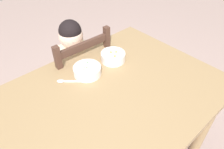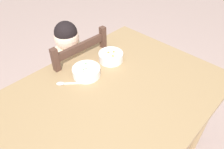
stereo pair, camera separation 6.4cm
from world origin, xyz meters
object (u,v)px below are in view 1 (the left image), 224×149
object	(u,v)px
dining_table	(114,104)
bowl_of_carrots	(113,56)
child_figure	(77,63)
spoon	(64,81)
dining_chair	(78,81)
bowl_of_peas	(87,70)

from	to	relation	value
dining_table	bowl_of_carrots	distance (m)	0.31
child_figure	spoon	size ratio (longest dim) A/B	8.45
dining_table	dining_chair	world-z (taller)	dining_chair
dining_chair	bowl_of_peas	xyz separation A→B (m)	(-0.10, -0.30, 0.34)
dining_table	dining_chair	size ratio (longest dim) A/B	1.30
dining_table	spoon	world-z (taller)	spoon
child_figure	spoon	bearing A→B (deg)	-133.76
dining_chair	spoon	distance (m)	0.48
dining_table	child_figure	xyz separation A→B (m)	(0.08, 0.50, -0.02)
dining_table	bowl_of_carrots	bearing A→B (deg)	49.34
child_figure	bowl_of_peas	distance (m)	0.35
dining_chair	spoon	size ratio (longest dim) A/B	8.05
bowl_of_peas	bowl_of_carrots	distance (m)	0.21
bowl_of_peas	bowl_of_carrots	xyz separation A→B (m)	(0.21, -0.00, 0.00)
dining_chair	child_figure	size ratio (longest dim) A/B	0.95
dining_chair	child_figure	bearing A→B (deg)	-76.67
dining_chair	bowl_of_carrots	xyz separation A→B (m)	(0.11, -0.30, 0.35)
child_figure	bowl_of_peas	size ratio (longest dim) A/B	5.87
dining_table	spoon	size ratio (longest dim) A/B	10.45
bowl_of_carrots	spoon	world-z (taller)	bowl_of_carrots
dining_table	dining_chair	bearing A→B (deg)	81.73
bowl_of_carrots	child_figure	bearing A→B (deg)	109.57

